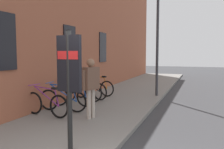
% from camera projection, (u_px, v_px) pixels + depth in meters
% --- Properties ---
extents(ground, '(60.00, 60.00, 0.00)m').
position_uv_depth(ground, '(183.00, 109.00, 8.85)').
color(ground, '#38383A').
extents(sidewalk_pavement, '(24.00, 3.50, 0.12)m').
position_uv_depth(sidewalk_pavement, '(127.00, 94.00, 11.68)').
color(sidewalk_pavement, gray).
rests_on(sidewalk_pavement, ground).
extents(station_facade, '(22.00, 0.65, 8.05)m').
position_uv_depth(station_facade, '(97.00, 18.00, 12.97)').
color(station_facade, '#9E563D').
rests_on(station_facade, ground).
extents(bicycle_under_window, '(0.48, 1.76, 0.97)m').
position_uv_depth(bicycle_under_window, '(46.00, 104.00, 7.36)').
color(bicycle_under_window, black).
rests_on(bicycle_under_window, sidewalk_pavement).
extents(bicycle_end_of_row, '(0.48, 1.77, 0.97)m').
position_uv_depth(bicycle_end_of_row, '(63.00, 100.00, 7.98)').
color(bicycle_end_of_row, black).
rests_on(bicycle_end_of_row, sidewalk_pavement).
extents(bicycle_far_end, '(0.51, 1.75, 0.97)m').
position_uv_depth(bicycle_far_end, '(73.00, 96.00, 8.73)').
color(bicycle_far_end, black).
rests_on(bicycle_far_end, sidewalk_pavement).
extents(bicycle_mid_rack, '(0.62, 1.73, 0.97)m').
position_uv_depth(bicycle_mid_rack, '(80.00, 93.00, 9.48)').
color(bicycle_mid_rack, black).
rests_on(bicycle_mid_rack, sidewalk_pavement).
extents(bicycle_beside_lamp, '(0.57, 1.74, 0.97)m').
position_uv_depth(bicycle_beside_lamp, '(90.00, 90.00, 10.14)').
color(bicycle_beside_lamp, black).
rests_on(bicycle_beside_lamp, sidewalk_pavement).
extents(bicycle_nearest_sign, '(0.49, 1.76, 0.97)m').
position_uv_depth(bicycle_nearest_sign, '(97.00, 87.00, 10.98)').
color(bicycle_nearest_sign, black).
rests_on(bicycle_nearest_sign, sidewalk_pavement).
extents(transit_info_sign, '(0.16, 0.56, 2.40)m').
position_uv_depth(transit_info_sign, '(69.00, 71.00, 4.63)').
color(transit_info_sign, black).
rests_on(transit_info_sign, sidewalk_pavement).
extents(pedestrian_crossing_street, '(0.65, 0.41, 1.80)m').
position_uv_depth(pedestrian_crossing_street, '(91.00, 82.00, 7.05)').
color(pedestrian_crossing_street, '#B2A599').
rests_on(pedestrian_crossing_street, sidewalk_pavement).
extents(street_lamp, '(0.28, 0.28, 5.70)m').
position_uv_depth(street_lamp, '(158.00, 23.00, 10.73)').
color(street_lamp, '#333338').
rests_on(street_lamp, sidewalk_pavement).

